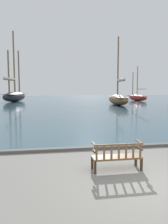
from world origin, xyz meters
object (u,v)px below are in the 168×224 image
at_px(sailboat_mid_starboard, 137,97).
at_px(sailboat_far_starboard, 118,99).
at_px(sailboat_distant_harbor, 14,95).
at_px(park_bench, 117,156).

xyz_separation_m(sailboat_mid_starboard, sailboat_far_starboard, (-8.35, -11.58, 0.21)).
bearing_deg(sailboat_mid_starboard, sailboat_distant_harbor, 178.01).
bearing_deg(sailboat_distant_harbor, sailboat_far_starboard, -34.67).
height_order(sailboat_distant_harbor, sailboat_far_starboard, sailboat_distant_harbor).
xyz_separation_m(park_bench, sailboat_far_starboard, (9.21, 27.70, 0.57)).
height_order(park_bench, sailboat_mid_starboard, sailboat_mid_starboard).
distance_m(sailboat_distant_harbor, sailboat_far_starboard, 21.98).
xyz_separation_m(sailboat_distant_harbor, sailboat_far_starboard, (18.07, -12.50, -0.35)).
bearing_deg(sailboat_far_starboard, sailboat_mid_starboard, 54.20).
xyz_separation_m(park_bench, sailboat_distant_harbor, (-8.86, 40.20, 0.93)).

